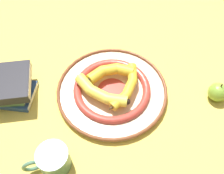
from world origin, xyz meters
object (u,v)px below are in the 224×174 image
book_stack (4,88)px  apple (218,92)px  coffee_mug (53,160)px  decorative_bowl (112,90)px  banana_c (127,88)px  banana_a (111,72)px  banana_b (99,92)px

book_stack → apple: (-0.04, -0.73, -0.01)m
coffee_mug → decorative_bowl: bearing=-140.6°
decorative_bowl → banana_c: (-0.02, -0.05, 0.04)m
banana_a → banana_b: size_ratio=0.99×
apple → coffee_mug: bearing=112.1°
decorative_bowl → coffee_mug: coffee_mug is taller
banana_a → banana_b: banana_a is taller
banana_a → coffee_mug: coffee_mug is taller
decorative_bowl → apple: apple is taller
decorative_bowl → banana_b: bearing=125.4°
book_stack → apple: 0.73m
banana_b → apple: (-0.00, -0.41, -0.02)m
banana_c → coffee_mug: 0.33m
decorative_bowl → banana_c: banana_c is taller
apple → decorative_bowl: bearing=84.9°
banana_b → apple: size_ratio=2.43×
decorative_bowl → banana_b: banana_b is taller
banana_c → apple: apple is taller
banana_c → book_stack: book_stack is taller
banana_b → book_stack: bearing=-153.0°
banana_c → apple: size_ratio=2.53×
banana_b → coffee_mug: coffee_mug is taller
decorative_bowl → book_stack: book_stack is taller
coffee_mug → apple: bearing=-173.0°
banana_b → banana_a: bearing=95.5°
banana_a → banana_b: 0.10m
book_stack → banana_c: bearing=1.8°
banana_b → book_stack: (0.04, 0.33, -0.01)m
banana_c → coffee_mug: bearing=160.4°
coffee_mug → apple: (0.22, -0.54, -0.01)m
decorative_bowl → banana_a: 0.07m
decorative_bowl → book_stack: (0.00, 0.37, 0.03)m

